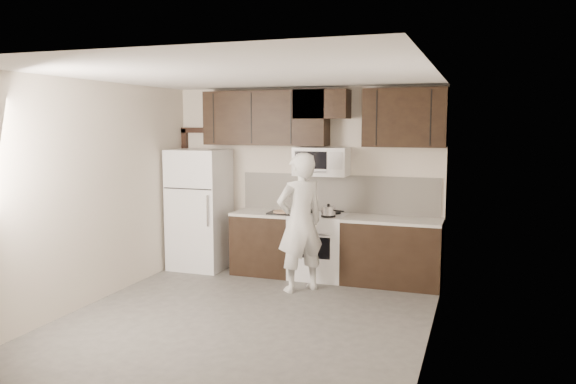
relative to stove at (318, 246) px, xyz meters
The scene contains 14 objects.
floor 2.02m from the stove, 98.80° to the right, with size 4.50×4.50×0.00m, color #504D4B.
back_wall 0.99m from the stove, 133.94° to the left, with size 4.00×4.00×0.00m, color beige.
ceiling 2.98m from the stove, 98.80° to the right, with size 4.50×4.50×0.00m, color white.
counter_run 0.30m from the stove, ahead, with size 2.95×0.64×0.91m.
stove is the anchor object (origin of this frame).
backsplash 0.80m from the stove, 56.25° to the left, with size 2.90×0.02×0.54m, color silver.
upper_cabinets 1.83m from the stove, 124.04° to the left, with size 3.48×0.35×0.78m.
microwave 1.20m from the stove, 90.10° to the left, with size 0.76×0.42×0.40m.
refrigerator 1.90m from the stove, behind, with size 0.80×0.76×1.80m.
door_trim 2.37m from the stove, behind, with size 0.50×0.08×2.12m.
saucepan 0.58m from the stove, 39.36° to the right, with size 0.33×0.19×0.18m.
baking_tray 0.69m from the stove, 168.58° to the right, with size 0.40×0.30×0.02m, color black.
pizza 0.70m from the stove, 168.58° to the right, with size 0.27×0.27×0.02m, color #D6B590.
person 0.82m from the stove, 94.61° to the right, with size 0.66×0.43×1.82m, color silver.
Camera 1 is at (2.44, -5.57, 2.19)m, focal length 35.00 mm.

